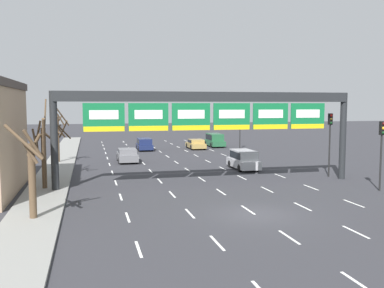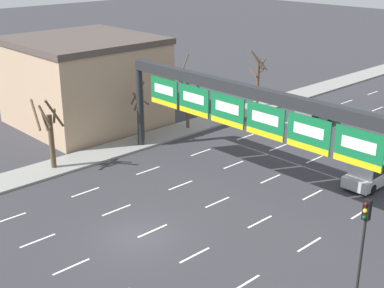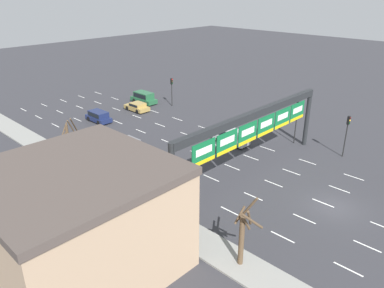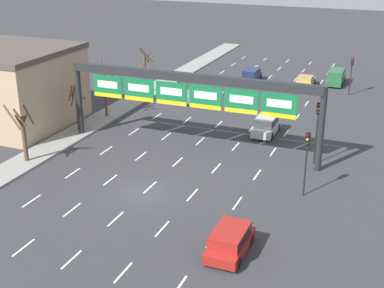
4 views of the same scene
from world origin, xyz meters
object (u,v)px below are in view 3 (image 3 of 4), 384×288
(suv_navy, at_px, (98,116))
(car_grey, at_px, (128,144))
(tree_bare_furthest, at_px, (243,233))
(traffic_light_near_gantry, at_px, (297,114))
(suv_silver, at_px, (231,136))
(car_gold, at_px, (137,106))
(tree_bare_closest, at_px, (69,141))
(sign_gantry, at_px, (255,123))
(tree_bare_third, at_px, (159,193))
(tree_bare_second, at_px, (126,167))
(suv_green, at_px, (144,97))
(traffic_light_mid_block, at_px, (347,128))
(traffic_light_far_end, at_px, (172,86))

(suv_navy, bearing_deg, car_grey, -106.06)
(tree_bare_furthest, bearing_deg, traffic_light_near_gantry, 21.18)
(suv_silver, xyz_separation_m, car_grey, (-9.70, 7.28, -0.22))
(car_gold, xyz_separation_m, traffic_light_near_gantry, (5.18, -23.35, 2.92))
(suv_silver, distance_m, suv_navy, 19.17)
(tree_bare_closest, bearing_deg, sign_gantry, -51.77)
(car_gold, bearing_deg, tree_bare_third, -124.92)
(tree_bare_closest, bearing_deg, tree_bare_third, -90.26)
(tree_bare_closest, xyz_separation_m, tree_bare_second, (0.32, -9.15, 0.18))
(tree_bare_second, bearing_deg, suv_green, 47.95)
(suv_silver, distance_m, car_gold, 17.99)
(car_gold, relative_size, tree_bare_second, 0.65)
(traffic_light_mid_block, distance_m, tree_bare_closest, 29.19)
(suv_green, distance_m, traffic_light_near_gantry, 25.98)
(sign_gantry, xyz_separation_m, traffic_light_far_end, (10.42, 22.55, -2.31))
(car_grey, height_order, suv_green, suv_green)
(car_grey, xyz_separation_m, car_gold, (9.81, 10.71, -0.05))
(car_grey, relative_size, tree_bare_second, 0.70)
(tree_bare_closest, xyz_separation_m, tree_bare_third, (-0.06, -13.74, -0.35))
(suv_green, bearing_deg, suv_navy, -166.33)
(suv_silver, relative_size, traffic_light_near_gantry, 0.86)
(traffic_light_near_gantry, bearing_deg, car_gold, 102.52)
(suv_green, distance_m, traffic_light_mid_block, 31.77)
(suv_navy, relative_size, tree_bare_second, 0.67)
(sign_gantry, distance_m, suv_green, 28.49)
(sign_gantry, distance_m, tree_bare_second, 12.57)
(suv_green, bearing_deg, traffic_light_mid_block, -85.99)
(sign_gantry, bearing_deg, tree_bare_third, 176.15)
(car_grey, xyz_separation_m, tree_bare_closest, (-6.66, 0.76, 2.12))
(suv_navy, xyz_separation_m, traffic_light_near_gantry, (11.92, -23.34, 2.76))
(tree_bare_second, bearing_deg, traffic_light_mid_block, -24.96)
(suv_silver, xyz_separation_m, tree_bare_furthest, (-16.13, -13.66, 1.68))
(traffic_light_mid_block, height_order, traffic_light_far_end, traffic_light_mid_block)
(car_grey, bearing_deg, traffic_light_near_gantry, -40.12)
(tree_bare_third, bearing_deg, suv_green, 52.82)
(traffic_light_near_gantry, height_order, tree_bare_closest, tree_bare_closest)
(tree_bare_second, bearing_deg, traffic_light_near_gantry, -11.25)
(traffic_light_near_gantry, distance_m, tree_bare_third, 21.76)
(suv_navy, relative_size, traffic_light_mid_block, 0.87)
(traffic_light_far_end, distance_m, tree_bare_third, 30.90)
(traffic_light_far_end, distance_m, tree_bare_closest, 23.28)
(suv_green, xyz_separation_m, traffic_light_far_end, (2.11, -4.34, 2.13))
(traffic_light_near_gantry, relative_size, tree_bare_furthest, 1.02)
(traffic_light_mid_block, height_order, tree_bare_third, tree_bare_third)
(car_grey, relative_size, suv_green, 0.93)
(sign_gantry, height_order, suv_green, sign_gantry)
(tree_bare_third, bearing_deg, suv_silver, 19.14)
(car_gold, bearing_deg, tree_bare_furthest, -117.16)
(car_gold, height_order, traffic_light_mid_block, traffic_light_mid_block)
(sign_gantry, xyz_separation_m, suv_silver, (4.93, 6.47, -4.48))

